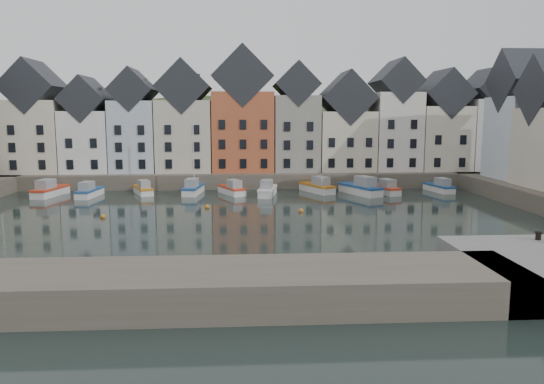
{
  "coord_description": "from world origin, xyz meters",
  "views": [
    {
      "loc": [
        -0.33,
        -49.52,
        10.23
      ],
      "look_at": [
        3.0,
        6.0,
        2.02
      ],
      "focal_mm": 35.0,
      "sensor_mm": 36.0,
      "label": 1
    }
  ],
  "objects": [
    {
      "name": "mooring_bollard",
      "position": [
        19.27,
        -16.5,
        2.31
      ],
      "size": [
        0.48,
        0.48,
        0.56
      ],
      "color": "black",
      "rests_on": "near_quay"
    },
    {
      "name": "ground",
      "position": [
        0.0,
        0.0,
        0.0
      ],
      "size": [
        260.0,
        260.0,
        0.0
      ],
      "primitive_type": "plane",
      "color": "black",
      "rests_on": "ground"
    },
    {
      "name": "boat_d",
      "position": [
        -6.46,
        18.51,
        0.74
      ],
      "size": [
        2.6,
        6.16,
        11.42
      ],
      "rotation": [
        0.0,
        0.0,
        -0.13
      ],
      "color": "silver",
      "rests_on": "ground"
    },
    {
      "name": "far_terrace",
      "position": [
        3.21,
        28.0,
        8.88
      ],
      "size": [
        72.37,
        8.16,
        17.78
      ],
      "color": "beige",
      "rests_on": "far_quay"
    },
    {
      "name": "boat_i",
      "position": [
        18.24,
        17.25,
        0.65
      ],
      "size": [
        3.41,
        5.96,
        2.19
      ],
      "rotation": [
        0.0,
        0.0,
        0.31
      ],
      "color": "silver",
      "rests_on": "ground"
    },
    {
      "name": "boat_f",
      "position": [
        3.04,
        16.58,
        0.68
      ],
      "size": [
        2.82,
        6.17,
        2.28
      ],
      "rotation": [
        0.0,
        0.0,
        -0.17
      ],
      "color": "silver",
      "rests_on": "ground"
    },
    {
      "name": "boat_j",
      "position": [
        26.0,
        18.5,
        0.63
      ],
      "size": [
        2.73,
        5.7,
        2.1
      ],
      "rotation": [
        0.0,
        0.0,
        0.2
      ],
      "color": "silver",
      "rests_on": "ground"
    },
    {
      "name": "boat_b",
      "position": [
        -19.17,
        16.88,
        0.65
      ],
      "size": [
        2.36,
        5.83,
        2.18
      ],
      "rotation": [
        0.0,
        0.0,
        -0.11
      ],
      "color": "silver",
      "rests_on": "ground"
    },
    {
      "name": "boat_e",
      "position": [
        -1.4,
        17.9,
        0.64
      ],
      "size": [
        3.87,
        5.8,
        2.14
      ],
      "rotation": [
        0.0,
        0.0,
        0.42
      ],
      "color": "silver",
      "rests_on": "ground"
    },
    {
      "name": "boat_g",
      "position": [
        9.8,
        19.01,
        0.71
      ],
      "size": [
        4.33,
        6.42,
        2.38
      ],
      "rotation": [
        0.0,
        0.0,
        0.43
      ],
      "color": "silver",
      "rests_on": "ground"
    },
    {
      "name": "boat_c",
      "position": [
        -12.82,
        18.75,
        0.61
      ],
      "size": [
        3.49,
        5.58,
        2.05
      ],
      "rotation": [
        0.0,
        0.0,
        0.37
      ],
      "color": "silver",
      "rests_on": "ground"
    },
    {
      "name": "far_quay",
      "position": [
        0.0,
        30.0,
        1.0
      ],
      "size": [
        90.0,
        16.0,
        2.0
      ],
      "primitive_type": "cube",
      "color": "#514B3E",
      "rests_on": "ground"
    },
    {
      "name": "mooring_buoys",
      "position": [
        -4.0,
        5.33,
        0.15
      ],
      "size": [
        20.5,
        5.5,
        0.5
      ],
      "color": "#BF6C16",
      "rests_on": "ground"
    },
    {
      "name": "near_wall",
      "position": [
        -10.0,
        -22.0,
        1.0
      ],
      "size": [
        50.0,
        6.0,
        2.0
      ],
      "primitive_type": "cube",
      "color": "#514B3E",
      "rests_on": "ground"
    },
    {
      "name": "hillside",
      "position": [
        0.02,
        56.0,
        -17.96
      ],
      "size": [
        153.6,
        70.4,
        64.0
      ],
      "color": "#29381C",
      "rests_on": "ground"
    },
    {
      "name": "boat_a",
      "position": [
        -24.25,
        17.67,
        0.73
      ],
      "size": [
        3.15,
        6.64,
        2.45
      ],
      "rotation": [
        0.0,
        0.0,
        -0.19
      ],
      "color": "silver",
      "rests_on": "ground"
    },
    {
      "name": "boat_h",
      "position": [
        15.09,
        16.75,
        0.79
      ],
      "size": [
        4.76,
        7.2,
        2.66
      ],
      "rotation": [
        0.0,
        0.0,
        0.42
      ],
      "color": "silver",
      "rests_on": "ground"
    }
  ]
}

